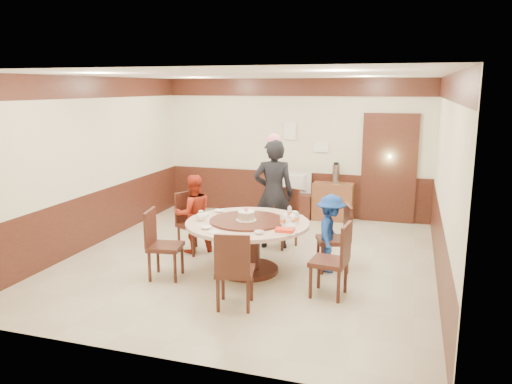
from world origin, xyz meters
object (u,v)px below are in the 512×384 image
(shrimp_platter, at_px, (285,231))
(tv_stand, at_px, (292,205))
(person_standing, at_px, (274,194))
(birthday_cake, at_px, (246,216))
(television, at_px, (292,183))
(thermos, at_px, (336,174))
(person_red, at_px, (193,214))
(side_cabinet, at_px, (333,201))
(banquet_table, at_px, (248,236))
(person_blue, at_px, (331,233))

(shrimp_platter, distance_m, tv_stand, 3.76)
(person_standing, distance_m, birthday_cake, 1.27)
(television, bearing_deg, thermos, -177.82)
(person_red, bearing_deg, shrimp_platter, 112.28)
(shrimp_platter, relative_size, tv_stand, 0.35)
(shrimp_platter, height_order, television, television)
(side_cabinet, bearing_deg, person_standing, -108.28)
(birthday_cake, height_order, tv_stand, birthday_cake)
(banquet_table, bearing_deg, person_standing, 87.85)
(television, distance_m, thermos, 0.91)
(person_blue, bearing_deg, person_red, 81.64)
(side_cabinet, bearing_deg, banquet_table, -102.47)
(side_cabinet, bearing_deg, shrimp_platter, -91.16)
(person_red, xyz_separation_m, tv_stand, (1.00, 2.64, -0.38))
(person_blue, relative_size, birthday_cake, 3.96)
(thermos, bearing_deg, tv_stand, -178.05)
(side_cabinet, bearing_deg, person_red, -124.56)
(person_red, relative_size, television, 1.67)
(person_standing, relative_size, side_cabinet, 2.26)
(person_red, xyz_separation_m, television, (1.00, 2.64, 0.08))
(person_standing, xyz_separation_m, tv_stand, (-0.16, 2.02, -0.66))
(banquet_table, distance_m, birthday_cake, 0.32)
(person_blue, xyz_separation_m, tv_stand, (-1.25, 2.85, -0.32))
(birthday_cake, distance_m, shrimp_platter, 0.75)
(person_blue, relative_size, tv_stand, 1.33)
(thermos, bearing_deg, side_cabinet, 180.00)
(thermos, bearing_deg, person_red, -125.21)
(banquet_table, distance_m, person_blue, 1.19)
(tv_stand, distance_m, side_cabinet, 0.85)
(person_standing, relative_size, birthday_cake, 6.32)
(person_red, distance_m, shrimp_platter, 2.03)
(person_standing, height_order, tv_stand, person_standing)
(person_red, relative_size, side_cabinet, 1.59)
(person_red, bearing_deg, thermos, -163.27)
(thermos, bearing_deg, television, -178.05)
(birthday_cake, xyz_separation_m, television, (-0.11, 3.28, -0.13))
(person_red, distance_m, thermos, 3.28)
(person_standing, xyz_separation_m, television, (-0.16, 2.02, -0.19))
(person_blue, bearing_deg, tv_stand, 20.69)
(person_red, bearing_deg, banquet_table, 113.78)
(television, bearing_deg, tv_stand, -0.00)
(person_red, bearing_deg, side_cabinet, -162.62)
(side_cabinet, bearing_deg, person_blue, -81.92)
(person_standing, bearing_deg, person_blue, 127.39)
(shrimp_platter, relative_size, thermos, 0.79)
(banquet_table, xyz_separation_m, birthday_cake, (-0.01, -0.05, 0.31))
(banquet_table, bearing_deg, person_red, 151.84)
(person_blue, distance_m, television, 3.12)
(person_blue, xyz_separation_m, birthday_cake, (-1.14, -0.43, 0.28))
(birthday_cake, relative_size, television, 0.38)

